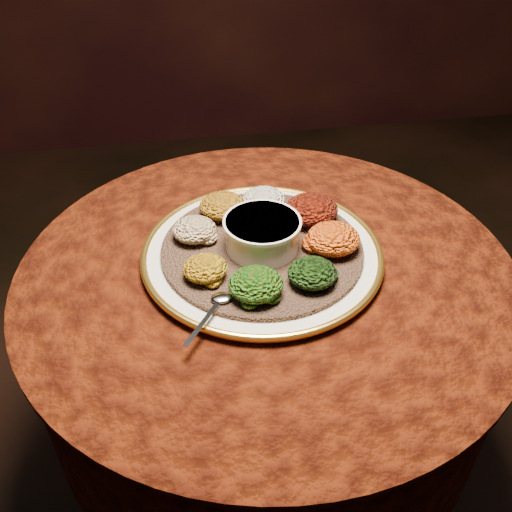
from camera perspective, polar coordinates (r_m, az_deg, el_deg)
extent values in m
plane|color=black|center=(1.67, 0.79, -20.82)|extent=(4.00, 4.00, 0.00)
cylinder|color=black|center=(1.65, 0.79, -20.47)|extent=(0.44, 0.44, 0.04)
cylinder|color=black|center=(1.38, 0.91, -13.66)|extent=(0.12, 0.12, 0.68)
cylinder|color=black|center=(1.12, 1.09, -2.34)|extent=(0.80, 0.80, 0.04)
cylinder|color=#3E1205|center=(1.22, 1.01, -7.48)|extent=(0.93, 0.93, 0.34)
cylinder|color=#3E1205|center=(1.10, 1.11, -1.28)|extent=(0.96, 0.96, 0.01)
cylinder|color=beige|center=(1.11, 0.60, 0.14)|extent=(0.58, 0.58, 0.02)
torus|color=gold|center=(1.11, 0.61, 0.43)|extent=(0.47, 0.47, 0.01)
cylinder|color=brown|center=(1.10, 0.61, 0.71)|extent=(0.44, 0.44, 0.01)
cylinder|color=white|center=(1.08, 0.62, 2.21)|extent=(0.14, 0.14, 0.06)
cylinder|color=white|center=(1.06, 0.63, 3.39)|extent=(0.15, 0.15, 0.01)
cylinder|color=#540405|center=(1.07, 0.63, 3.00)|extent=(0.12, 0.12, 0.01)
ellipsoid|color=silver|center=(0.98, -3.43, -4.18)|extent=(0.04, 0.03, 0.01)
cube|color=silver|center=(0.94, -5.43, -6.83)|extent=(0.07, 0.09, 0.00)
ellipsoid|color=silver|center=(1.20, 0.75, 5.69)|extent=(0.09, 0.08, 0.04)
ellipsoid|color=black|center=(1.16, 5.55, 4.65)|extent=(0.11, 0.10, 0.05)
ellipsoid|color=orange|center=(1.09, 7.74, 1.73)|extent=(0.10, 0.10, 0.05)
ellipsoid|color=black|center=(1.01, 5.64, -1.70)|extent=(0.09, 0.08, 0.04)
ellipsoid|color=#A32C0A|center=(0.98, -0.02, -2.84)|extent=(0.10, 0.09, 0.05)
ellipsoid|color=#9B740D|center=(1.02, -5.11, -1.24)|extent=(0.08, 0.08, 0.04)
ellipsoid|color=maroon|center=(1.12, -6.19, 2.64)|extent=(0.09, 0.08, 0.04)
ellipsoid|color=#9C6312|center=(1.18, -3.37, 5.04)|extent=(0.10, 0.09, 0.05)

